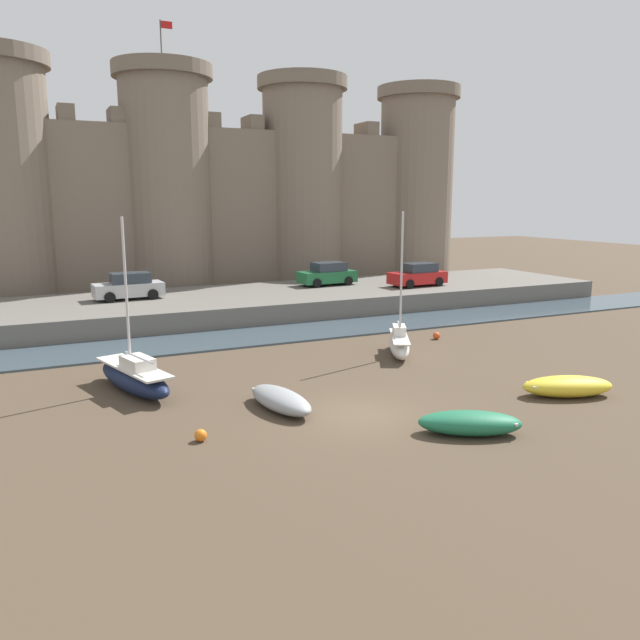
{
  "coord_description": "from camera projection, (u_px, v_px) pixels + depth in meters",
  "views": [
    {
      "loc": [
        -9.89,
        -17.85,
        7.26
      ],
      "look_at": [
        0.5,
        4.37,
        2.5
      ],
      "focal_mm": 35.0,
      "sensor_mm": 36.0,
      "label": 1
    }
  ],
  "objects": [
    {
      "name": "ground_plane",
      "position": [
        361.0,
        415.0,
        21.37
      ],
      "size": [
        160.0,
        160.0,
        0.0
      ],
      "primitive_type": "plane",
      "color": "#4C3D2D"
    },
    {
      "name": "water_channel",
      "position": [
        241.0,
        337.0,
        33.07
      ],
      "size": [
        80.0,
        4.5,
        0.1
      ],
      "primitive_type": "cube",
      "color": "#3D4C56",
      "rests_on": "ground"
    },
    {
      "name": "quay_road",
      "position": [
        205.0,
        306.0,
        39.41
      ],
      "size": [
        56.34,
        10.0,
        1.24
      ],
      "primitive_type": "cube",
      "color": "#666059",
      "rests_on": "ground"
    },
    {
      "name": "castle",
      "position": [
        168.0,
        191.0,
        46.83
      ],
      "size": [
        51.57,
        7.23,
        19.88
      ],
      "color": "#7A6B5B",
      "rests_on": "ground"
    },
    {
      "name": "sailboat_foreground_centre",
      "position": [
        134.0,
        377.0,
        23.8
      ],
      "size": [
        2.67,
        5.34,
        6.64
      ],
      "color": "#141E3D",
      "rests_on": "ground"
    },
    {
      "name": "rowboat_foreground_right",
      "position": [
        567.0,
        386.0,
        23.3
      ],
      "size": [
        3.69,
        2.47,
        0.77
      ],
      "color": "yellow",
      "rests_on": "ground"
    },
    {
      "name": "rowboat_midflat_centre",
      "position": [
        281.0,
        399.0,
        21.82
      ],
      "size": [
        1.83,
        3.59,
        0.71
      ],
      "color": "gray",
      "rests_on": "ground"
    },
    {
      "name": "sailboat_midflat_right",
      "position": [
        399.0,
        343.0,
        29.39
      ],
      "size": [
        2.69,
        3.97,
        6.73
      ],
      "color": "silver",
      "rests_on": "ground"
    },
    {
      "name": "rowboat_near_channel_left",
      "position": [
        470.0,
        423.0,
        19.52
      ],
      "size": [
        3.46,
        2.65,
        0.74
      ],
      "color": "#1E6B47",
      "rests_on": "ground"
    },
    {
      "name": "mooring_buoy_off_centre",
      "position": [
        436.0,
        336.0,
        32.85
      ],
      "size": [
        0.38,
        0.38,
        0.38
      ],
      "primitive_type": "sphere",
      "color": "#E04C1E",
      "rests_on": "ground"
    },
    {
      "name": "mooring_buoy_mid_mud",
      "position": [
        201.0,
        435.0,
        18.98
      ],
      "size": [
        0.38,
        0.38,
        0.38
      ],
      "primitive_type": "sphere",
      "color": "orange",
      "rests_on": "ground"
    },
    {
      "name": "car_quay_centre_east",
      "position": [
        418.0,
        275.0,
        43.84
      ],
      "size": [
        4.2,
        2.07,
        1.62
      ],
      "color": "red",
      "rests_on": "quay_road"
    },
    {
      "name": "car_quay_centre_west",
      "position": [
        328.0,
        274.0,
        44.33
      ],
      "size": [
        4.2,
        2.07,
        1.62
      ],
      "color": "#1E6638",
      "rests_on": "quay_road"
    },
    {
      "name": "car_quay_west",
      "position": [
        129.0,
        287.0,
        38.05
      ],
      "size": [
        4.2,
        2.07,
        1.62
      ],
      "color": "#B2B5B7",
      "rests_on": "quay_road"
    }
  ]
}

